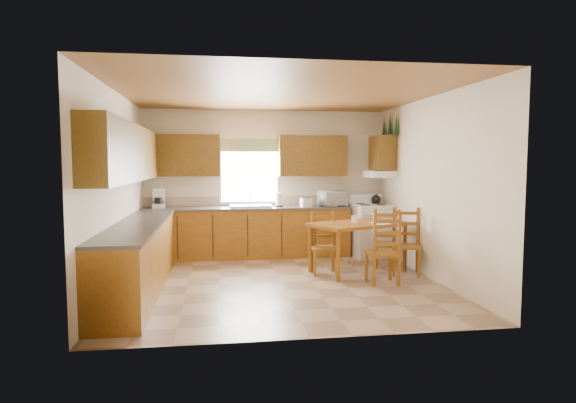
{
  "coord_description": "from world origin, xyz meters",
  "views": [
    {
      "loc": [
        -0.87,
        -6.78,
        1.74
      ],
      "look_at": [
        0.15,
        0.3,
        1.15
      ],
      "focal_mm": 30.0,
      "sensor_mm": 36.0,
      "label": 1
    }
  ],
  "objects": [
    {
      "name": "upper_cab_back_left",
      "position": [
        -1.55,
        2.08,
        1.85
      ],
      "size": [
        1.41,
        0.33,
        0.75
      ],
      "primitive_type": "cube",
      "color": "brown",
      "rests_on": "wall_back"
    },
    {
      "name": "backsplash",
      "position": [
        -0.38,
        2.24,
        1.01
      ],
      "size": [
        3.75,
        0.01,
        0.18
      ],
      "primitive_type": "cube",
      "color": "tan",
      "rests_on": "counter_back"
    },
    {
      "name": "table_paper",
      "position": [
        1.61,
        0.39,
        0.78
      ],
      "size": [
        0.29,
        0.35,
        0.0
      ],
      "primitive_type": "cube",
      "rotation": [
        0.0,
        0.0,
        0.18
      ],
      "color": "white",
      "rests_on": "dining_table"
    },
    {
      "name": "upper_cab_stove",
      "position": [
        2.08,
        1.65,
        1.9
      ],
      "size": [
        0.33,
        0.62,
        0.62
      ],
      "primitive_type": "cube",
      "color": "brown",
      "rests_on": "wall_right"
    },
    {
      "name": "table_card",
      "position": [
        1.24,
        0.53,
        0.84
      ],
      "size": [
        0.09,
        0.02,
        0.12
      ],
      "primitive_type": "cube",
      "rotation": [
        0.0,
        0.0,
        -0.03
      ],
      "color": "white",
      "rests_on": "dining_table"
    },
    {
      "name": "window_pane",
      "position": [
        -0.3,
        2.21,
        1.55
      ],
      "size": [
        1.05,
        0.01,
        1.1
      ],
      "primitive_type": "cube",
      "color": "white",
      "rests_on": "wall_back"
    },
    {
      "name": "wall_back",
      "position": [
        0.0,
        2.25,
        1.35
      ],
      "size": [
        4.5,
        4.5,
        0.0
      ],
      "primitive_type": "plane",
      "color": "beige",
      "rests_on": "floor"
    },
    {
      "name": "upper_cab_back_right",
      "position": [
        0.86,
        2.08,
        1.85
      ],
      "size": [
        1.25,
        0.33,
        0.75
      ],
      "primitive_type": "cube",
      "color": "brown",
      "rests_on": "wall_back"
    },
    {
      "name": "upper_cab_left",
      "position": [
        -2.08,
        -0.15,
        1.85
      ],
      "size": [
        0.33,
        3.6,
        0.75
      ],
      "primitive_type": "cube",
      "color": "brown",
      "rests_on": "wall_left"
    },
    {
      "name": "counter_back",
      "position": [
        -0.38,
        1.95,
        0.9
      ],
      "size": [
        3.75,
        0.63,
        0.04
      ],
      "primitive_type": "cube",
      "color": "#453F3B",
      "rests_on": "lower_cab_back"
    },
    {
      "name": "stove",
      "position": [
        1.88,
        1.67,
        0.47
      ],
      "size": [
        0.69,
        0.7,
        0.95
      ],
      "primitive_type": "cube",
      "rotation": [
        0.0,
        0.0,
        0.07
      ],
      "color": "silver",
      "rests_on": "floor"
    },
    {
      "name": "ceiling",
      "position": [
        0.0,
        0.0,
        2.7
      ],
      "size": [
        4.5,
        4.5,
        0.0
      ],
      "primitive_type": "plane",
      "color": "brown",
      "rests_on": "floor"
    },
    {
      "name": "lower_cab_back",
      "position": [
        -0.38,
        1.95,
        0.44
      ],
      "size": [
        3.75,
        0.6,
        0.88
      ],
      "primitive_type": "cube",
      "color": "brown",
      "rests_on": "floor"
    },
    {
      "name": "wall_left",
      "position": [
        -2.25,
        0.0,
        1.35
      ],
      "size": [
        4.5,
        4.5,
        0.0
      ],
      "primitive_type": "plane",
      "color": "beige",
      "rests_on": "floor"
    },
    {
      "name": "pine_decal_a",
      "position": [
        2.21,
        1.33,
        2.38
      ],
      "size": [
        0.22,
        0.22,
        0.36
      ],
      "primitive_type": "cone",
      "color": "#123619",
      "rests_on": "wall_right"
    },
    {
      "name": "microwave",
      "position": [
        1.24,
        1.92,
        1.06
      ],
      "size": [
        0.55,
        0.47,
        0.28
      ],
      "primitive_type": "imported",
      "rotation": [
        0.0,
        0.0,
        0.33
      ],
      "color": "silver",
      "rests_on": "counter_back"
    },
    {
      "name": "coffeemaker",
      "position": [
        -1.94,
        2.0,
        1.08
      ],
      "size": [
        0.24,
        0.27,
        0.31
      ],
      "primitive_type": "cube",
      "rotation": [
        0.0,
        0.0,
        -0.33
      ],
      "color": "silver",
      "rests_on": "counter_back"
    },
    {
      "name": "lower_cab_left",
      "position": [
        -1.95,
        -0.15,
        0.44
      ],
      "size": [
        0.6,
        3.6,
        0.88
      ],
      "primitive_type": "cube",
      "color": "brown",
      "rests_on": "floor"
    },
    {
      "name": "chair_near_left",
      "position": [
        1.77,
        0.46,
        0.5
      ],
      "size": [
        0.55,
        0.53,
        1.0
      ],
      "primitive_type": "cube",
      "rotation": [
        0.0,
        0.0,
        2.73
      ],
      "color": "brown",
      "rests_on": "floor"
    },
    {
      "name": "window_valance",
      "position": [
        -0.3,
        2.19,
        2.05
      ],
      "size": [
        1.19,
        0.01,
        0.24
      ],
      "primitive_type": "cube",
      "color": "#3A5A2C",
      "rests_on": "wall_back"
    },
    {
      "name": "range_hood",
      "position": [
        2.03,
        1.65,
        1.52
      ],
      "size": [
        0.44,
        0.62,
        0.12
      ],
      "primitive_type": "cube",
      "color": "silver",
      "rests_on": "wall_right"
    },
    {
      "name": "chair_near_right",
      "position": [
        1.44,
        -0.26,
        0.5
      ],
      "size": [
        0.42,
        0.4,
        1.0
      ],
      "primitive_type": "cube",
      "rotation": [
        0.0,
        0.0,
        3.14
      ],
      "color": "brown",
      "rests_on": "floor"
    },
    {
      "name": "floor",
      "position": [
        0.0,
        0.0,
        0.0
      ],
      "size": [
        4.5,
        4.5,
        0.0
      ],
      "primitive_type": "plane",
      "color": "#8F7256",
      "rests_on": "ground"
    },
    {
      "name": "wall_front",
      "position": [
        0.0,
        -2.25,
        1.35
      ],
      "size": [
        4.5,
        4.5,
        0.0
      ],
      "primitive_type": "plane",
      "color": "beige",
      "rests_on": "floor"
    },
    {
      "name": "pine_decal_b",
      "position": [
        2.21,
        1.65,
        2.42
      ],
      "size": [
        0.22,
        0.22,
        0.36
      ],
      "primitive_type": "cone",
      "color": "#123619",
      "rests_on": "wall_right"
    },
    {
      "name": "paper_towel",
      "position": [
        0.22,
        1.94,
        1.05
      ],
      "size": [
        0.12,
        0.12,
        0.26
      ],
      "primitive_type": "cylinder",
      "rotation": [
        0.0,
        0.0,
        0.15
      ],
      "color": "white",
      "rests_on": "counter_back"
    },
    {
      "name": "chair_far_left",
      "position": [
        0.74,
        0.46,
        0.47
      ],
      "size": [
        0.42,
        0.4,
        0.94
      ],
      "primitive_type": "cube",
      "rotation": [
        0.0,
        0.0,
        -0.06
      ],
      "color": "brown",
      "rests_on": "floor"
    },
    {
      "name": "pine_decal_c",
      "position": [
        2.21,
        1.97,
        2.38
      ],
      "size": [
        0.22,
        0.22,
        0.36
      ],
      "primitive_type": "cone",
      "color": "#123619",
      "rests_on": "wall_right"
    },
    {
      "name": "dining_table",
      "position": [
        1.31,
        0.53,
        0.39
      ],
      "size": [
        1.67,
        1.35,
        0.78
      ],
      "primitive_type": "cube",
      "rotation": [
        0.0,
        0.0,
        0.42
      ],
      "color": "brown",
      "rests_on": "floor"
    },
    {
      "name": "toaster",
      "position": [
        0.72,
        1.9,
        1.0
      ],
      "size": [
        0.23,
        0.18,
        0.16
      ],
      "primitive_type": "cube",
      "rotation": [
        0.0,
        0.0,
        0.32
      ],
      "color": "silver",
      "rests_on": "counter_back"
    },
    {
      "name": "window_frame",
      "position": [
        -0.3,
        2.22,
        1.55
      ],
      "size": [
        1.13,
        0.02,
        1.18
      ],
      "primitive_type": "cube",
      "color": "silver",
      "rests_on": "wall_back"
    },
    {
      "name": "counter_left",
      "position": [
        -1.95,
        -0.15,
        0.9
      ],
      "size": [
        0.63,
        3.6,
        0.04
      ],
      "primitive_type": "cube",
      "color": "#453F3B",
      "rests_on": "lower_cab_left"
    },
    {
      "name": "wall_right",
      "position": [
        2.25,
        0.0,
        1.35
      ],
      "size": [
        4.5,
        4.5,
        0.0
      ],
      "primitive_type": "plane",
      "color": "beige",
      "rests_on": "floor"
    },
    {
      "name": "sink_basin",
      "position": [
        -0.3,
        1.95,
        0.94
      ],
      "size": [
        0.75,
        0.45,
        0.04
      ],
      "primitive_type": "cube",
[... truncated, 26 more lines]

